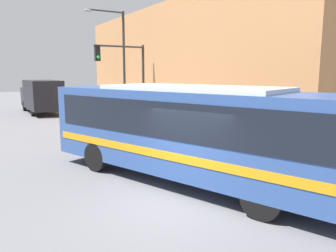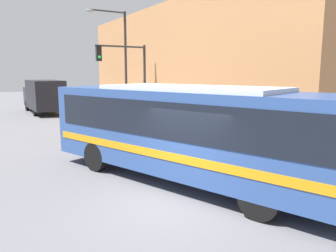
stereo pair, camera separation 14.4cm
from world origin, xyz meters
name	(u,v)px [view 1 (the left image)]	position (x,y,z in m)	size (l,w,h in m)	color
ground_plane	(172,205)	(0.00, 0.00, 0.00)	(120.00, 120.00, 0.00)	slate
sidewalk	(109,112)	(5.98, 20.00, 0.06)	(2.96, 70.00, 0.12)	#A8A399
building_facade	(191,64)	(10.46, 14.02, 4.15)	(6.00, 26.05, 8.30)	#B27A4C
city_bus	(190,127)	(1.49, 1.29, 1.80)	(5.93, 10.90, 3.09)	#2D4C8C
delivery_truck	(41,95)	(0.97, 23.06, 1.57)	(2.39, 7.58, 2.86)	black
fire_hydrant	(208,137)	(5.10, 4.96, 0.50)	(0.26, 0.35, 0.76)	#999999
traffic_light_pole	(127,70)	(4.11, 11.87, 3.64)	(3.28, 0.35, 5.10)	#2D2D2D
parking_meter	(159,115)	(5.10, 9.56, 1.03)	(0.14, 0.14, 1.35)	#2D2D2D
street_lamp	(119,56)	(4.97, 15.07, 4.67)	(2.88, 0.28, 7.63)	#2D2D2D
pedestrian_near_corner	(144,108)	(6.38, 14.00, 0.99)	(0.34, 0.34, 1.71)	#47382D
pedestrian_mid_block	(198,117)	(6.54, 7.67, 1.02)	(0.34, 0.34, 1.75)	#23283D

